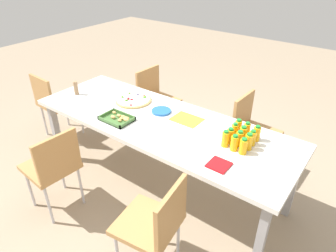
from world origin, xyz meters
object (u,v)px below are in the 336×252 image
at_px(chair_far_right, 53,165).
at_px(juice_bottle_7, 239,139).
at_px(juice_bottle_5, 235,131).
at_px(paper_folder, 187,119).
at_px(chair_far_left, 156,222).
at_px(juice_bottle_11, 225,139).
at_px(chair_near_left, 252,128).
at_px(snack_tray, 119,119).
at_px(juice_bottle_6, 249,142).
at_px(juice_bottle_10, 234,143).
at_px(party_table, 160,126).
at_px(juice_bottle_1, 247,130).
at_px(juice_bottle_2, 238,127).
at_px(juice_bottle_0, 257,134).
at_px(juice_bottle_3, 252,138).
at_px(juice_bottle_9, 243,146).
at_px(fruit_pizza, 133,100).
at_px(cardboard_tube, 76,88).
at_px(juice_bottle_8, 230,136).
at_px(plate_stack, 161,111).
at_px(chair_end, 54,101).
at_px(chair_near_right, 155,96).
at_px(napkin_stack, 219,165).
at_px(juice_bottle_4, 243,134).

distance_m(chair_far_right, juice_bottle_7, 1.55).
xyz_separation_m(juice_bottle_5, paper_folder, (0.48, -0.02, -0.06)).
relative_size(chair_far_left, juice_bottle_11, 5.93).
bearing_deg(chair_near_left, snack_tray, -39.23).
xyz_separation_m(chair_near_left, juice_bottle_6, (-0.24, 0.71, 0.31)).
bearing_deg(juice_bottle_7, juice_bottle_10, 87.30).
bearing_deg(snack_tray, chair_far_right, 69.94).
bearing_deg(party_table, juice_bottle_1, -164.31).
relative_size(juice_bottle_2, juice_bottle_5, 1.00).
xyz_separation_m(juice_bottle_0, juice_bottle_3, (0.00, 0.08, -0.00)).
xyz_separation_m(juice_bottle_5, juice_bottle_7, (-0.08, 0.07, -0.00)).
bearing_deg(juice_bottle_9, fruit_pizza, -7.44).
relative_size(chair_near_left, juice_bottle_7, 6.28).
bearing_deg(chair_far_left, chair_far_right, 83.90).
height_order(juice_bottle_1, juice_bottle_11, juice_bottle_11).
relative_size(juice_bottle_1, cardboard_tube, 0.94).
bearing_deg(juice_bottle_11, chair_far_left, 83.14).
height_order(juice_bottle_8, fruit_pizza, juice_bottle_8).
xyz_separation_m(juice_bottle_3, juice_bottle_8, (0.15, 0.08, -0.00)).
relative_size(chair_far_right, juice_bottle_0, 6.20).
xyz_separation_m(juice_bottle_1, plate_stack, (0.82, 0.08, -0.05)).
relative_size(juice_bottle_10, juice_bottle_11, 0.96).
distance_m(chair_end, chair_near_left, 2.30).
distance_m(juice_bottle_8, cardboard_tube, 1.71).
bearing_deg(cardboard_tube, juice_bottle_9, -177.67).
xyz_separation_m(juice_bottle_0, juice_bottle_10, (0.08, 0.23, 0.00)).
xyz_separation_m(fruit_pizza, cardboard_tube, (0.58, 0.24, 0.06)).
distance_m(chair_far_right, chair_far_left, 1.08).
height_order(chair_near_right, snack_tray, chair_near_right).
distance_m(snack_tray, plate_stack, 0.41).
height_order(chair_far_right, fruit_pizza, chair_far_right).
xyz_separation_m(chair_near_left, juice_bottle_2, (-0.08, 0.56, 0.31)).
bearing_deg(juice_bottle_0, party_table, 14.21).
bearing_deg(chair_far_left, juice_bottle_6, -25.10).
bearing_deg(chair_end, napkin_stack, -1.89).
xyz_separation_m(juice_bottle_9, napkin_stack, (0.07, 0.24, -0.06)).
relative_size(juice_bottle_2, napkin_stack, 0.94).
xyz_separation_m(juice_bottle_3, juice_bottle_6, (-0.00, 0.07, 0.00)).
height_order(juice_bottle_5, fruit_pizza, juice_bottle_5).
height_order(juice_bottle_1, juice_bottle_5, juice_bottle_5).
bearing_deg(juice_bottle_4, juice_bottle_9, 116.17).
xyz_separation_m(juice_bottle_2, juice_bottle_6, (-0.16, 0.15, -0.00)).
distance_m(chair_near_right, juice_bottle_0, 1.62).
xyz_separation_m(juice_bottle_4, cardboard_tube, (1.78, 0.22, 0.01)).
distance_m(juice_bottle_10, paper_folder, 0.58).
bearing_deg(fruit_pizza, juice_bottle_9, 172.56).
bearing_deg(juice_bottle_4, chair_far_left, 79.29).
relative_size(chair_far_right, juice_bottle_10, 6.18).
height_order(juice_bottle_5, cardboard_tube, cardboard_tube).
bearing_deg(chair_near_right, chair_far_left, 42.43).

